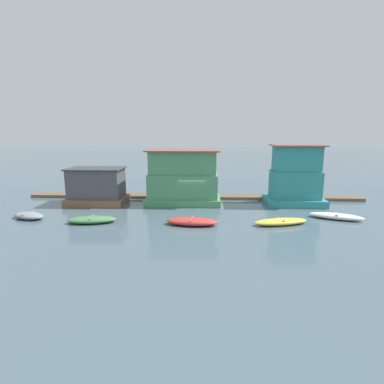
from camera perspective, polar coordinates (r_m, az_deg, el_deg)
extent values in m
plane|color=#475B66|center=(28.31, 0.11, -2.36)|extent=(200.00, 200.00, 0.00)
cube|color=brown|center=(30.91, 0.36, -0.86)|extent=(33.80, 1.62, 0.30)
cube|color=brown|center=(29.85, -17.51, -1.51)|extent=(5.38, 3.43, 0.67)
cube|color=#4C4C51|center=(29.53, -17.71, 1.62)|extent=(4.78, 2.82, 2.64)
cube|color=#38383D|center=(29.33, -17.88, 4.27)|extent=(5.08, 3.12, 0.12)
cube|color=#4C9360|center=(28.70, -1.69, -1.53)|extent=(7.02, 3.53, 0.62)
cube|color=#4C9360|center=(28.41, -1.70, 1.27)|extent=(6.46, 2.97, 2.22)
cube|color=#4C9360|center=(28.09, -1.73, 5.62)|extent=(6.15, 2.66, 2.12)
cube|color=brown|center=(28.00, -1.74, 7.90)|extent=(6.76, 3.27, 0.12)
cube|color=teal|center=(29.91, 18.78, -1.59)|extent=(5.30, 3.50, 0.65)
cube|color=teal|center=(29.60, 18.99, 1.39)|extent=(4.35, 2.54, 2.52)
cube|color=teal|center=(29.29, 19.30, 6.02)|extent=(4.04, 2.24, 2.29)
cube|color=brown|center=(29.20, 19.46, 8.36)|extent=(4.65, 2.84, 0.12)
ellipsoid|color=gray|center=(27.07, -28.65, -3.96)|extent=(3.02, 2.12, 0.50)
cube|color=#997F60|center=(27.03, -28.69, -3.60)|extent=(0.49, 1.13, 0.08)
ellipsoid|color=#47844C|center=(23.93, -18.55, -5.02)|extent=(3.80, 1.88, 0.51)
cube|color=#997F60|center=(23.88, -18.58, -4.61)|extent=(0.33, 1.14, 0.08)
ellipsoid|color=red|center=(22.20, -0.03, -5.63)|extent=(3.92, 1.69, 0.54)
cube|color=#997F60|center=(22.15, -0.03, -5.17)|extent=(0.26, 1.16, 0.08)
ellipsoid|color=yellow|center=(23.25, 16.55, -5.43)|extent=(4.31, 2.14, 0.47)
cube|color=#997F60|center=(23.20, 16.57, -5.05)|extent=(0.39, 1.01, 0.08)
ellipsoid|color=white|center=(26.22, 25.76, -4.18)|extent=(4.14, 2.37, 0.48)
cube|color=#997F60|center=(26.18, 25.79, -3.83)|extent=(0.46, 0.94, 0.08)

